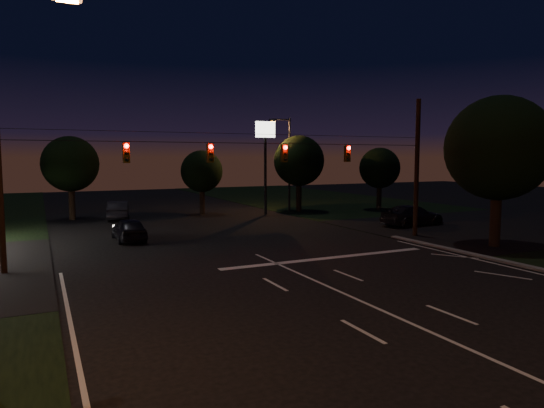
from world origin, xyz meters
TOP-DOWN VIEW (x-y plane):
  - ground at (0.00, 0.00)m, footprint 140.00×140.00m
  - cross_street_right at (20.00, 16.00)m, footprint 20.00×16.00m
  - stop_bar at (3.00, 11.50)m, footprint 12.00×0.50m
  - utility_pole_right at (12.00, 15.00)m, footprint 0.30×0.30m
  - utility_pole_left at (-12.00, 15.00)m, footprint 0.28×0.28m
  - signal_span at (-0.00, 14.96)m, footprint 24.00×0.40m
  - pole_sign_right at (8.00, 30.00)m, footprint 1.80×0.30m
  - street_light_right_far at (11.24, 32.00)m, footprint 2.20×0.35m
  - tree_right_near at (13.53, 10.17)m, footprint 6.00×6.00m
  - tree_far_b at (-7.98, 34.13)m, footprint 4.60×4.60m
  - tree_far_c at (3.02, 33.10)m, footprint 3.80×3.80m
  - tree_far_d at (12.02, 31.13)m, footprint 4.80×4.80m
  - tree_far_e at (20.02, 29.11)m, footprint 4.00×4.00m
  - car_oncoming_a at (-5.44, 21.41)m, footprint 1.75×4.29m
  - car_oncoming_b at (-4.46, 32.82)m, footprint 2.42×4.89m
  - car_cross at (15.22, 18.89)m, footprint 5.60×2.70m

SIDE VIEW (x-z plane):
  - ground at x=0.00m, z-range 0.00..0.00m
  - cross_street_right at x=20.00m, z-range -0.01..0.01m
  - utility_pole_right at x=12.00m, z-range -4.50..4.50m
  - utility_pole_left at x=-12.00m, z-range -4.00..4.00m
  - stop_bar at x=3.00m, z-range 0.00..0.01m
  - car_oncoming_a at x=-5.44m, z-range 0.00..1.46m
  - car_oncoming_b at x=-4.46m, z-range 0.00..1.54m
  - car_cross at x=15.22m, z-range 0.00..1.57m
  - tree_far_c at x=3.02m, z-range 0.97..6.83m
  - tree_far_e at x=20.02m, z-range 1.03..7.20m
  - tree_far_b at x=-7.98m, z-range 1.12..8.10m
  - tree_far_d at x=12.02m, z-range 1.18..8.47m
  - street_light_right_far at x=11.24m, z-range 0.74..9.74m
  - signal_span at x=0.00m, z-range 4.72..6.28m
  - tree_right_near at x=13.53m, z-range 1.30..10.06m
  - pole_sign_right at x=8.00m, z-range 2.04..10.44m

